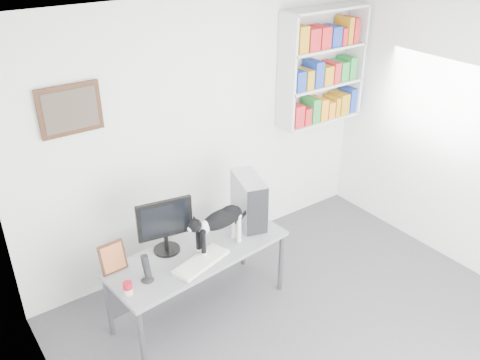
# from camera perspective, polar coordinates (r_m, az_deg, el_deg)

# --- Properties ---
(room) EXTENTS (4.01, 4.01, 2.70)m
(room) POSITION_cam_1_polar(r_m,az_deg,el_deg) (3.74, 12.76, -4.78)
(room) COLOR #4E4E53
(room) RESTS_ON ground
(bookshelf) EXTENTS (1.03, 0.28, 1.24)m
(bookshelf) POSITION_cam_1_polar(r_m,az_deg,el_deg) (5.65, 9.22, 12.46)
(bookshelf) COLOR silver
(bookshelf) RESTS_ON room
(wall_art) EXTENTS (0.52, 0.04, 0.42)m
(wall_art) POSITION_cam_1_polar(r_m,az_deg,el_deg) (4.38, -18.53, 7.49)
(wall_art) COLOR #482917
(wall_art) RESTS_ON room
(desk) EXTENTS (1.69, 0.79, 0.68)m
(desk) POSITION_cam_1_polar(r_m,az_deg,el_deg) (4.73, -4.56, -11.27)
(desk) COLOR gray
(desk) RESTS_ON room
(monitor) EXTENTS (0.52, 0.32, 0.52)m
(monitor) POSITION_cam_1_polar(r_m,az_deg,el_deg) (4.41, -8.42, -5.11)
(monitor) COLOR black
(monitor) RESTS_ON desk
(keyboard) EXTENTS (0.56, 0.33, 0.04)m
(keyboard) POSITION_cam_1_polar(r_m,az_deg,el_deg) (4.36, -4.40, -9.15)
(keyboard) COLOR silver
(keyboard) RESTS_ON desk
(pc_tower) EXTENTS (0.34, 0.52, 0.48)m
(pc_tower) POSITION_cam_1_polar(r_m,az_deg,el_deg) (4.78, 0.99, -2.28)
(pc_tower) COLOR #A9A9AD
(pc_tower) RESTS_ON desk
(speaker) EXTENTS (0.14, 0.14, 0.25)m
(speaker) POSITION_cam_1_polar(r_m,az_deg,el_deg) (4.18, -10.47, -9.68)
(speaker) COLOR black
(speaker) RESTS_ON desk
(leaning_print) EXTENTS (0.22, 0.10, 0.27)m
(leaning_print) POSITION_cam_1_polar(r_m,az_deg,el_deg) (4.33, -14.12, -8.37)
(leaning_print) COLOR #482917
(leaning_print) RESTS_ON desk
(soup_can) EXTENTS (0.10, 0.10, 0.11)m
(soup_can) POSITION_cam_1_polar(r_m,az_deg,el_deg) (4.12, -12.47, -11.80)
(soup_can) COLOR #AD0E1F
(soup_can) RESTS_ON desk
(cat) EXTENTS (0.65, 0.22, 0.39)m
(cat) POSITION_cam_1_polar(r_m,az_deg,el_deg) (4.44, -2.22, -5.49)
(cat) COLOR black
(cat) RESTS_ON desk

